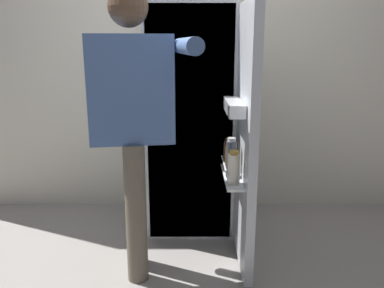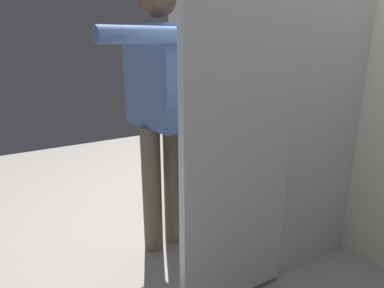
# 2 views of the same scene
# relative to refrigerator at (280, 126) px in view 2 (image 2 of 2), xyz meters

# --- Properties ---
(ground_plane) EXTENTS (5.79, 5.79, 0.00)m
(ground_plane) POSITION_rel_refrigerator_xyz_m (-0.03, -0.51, -0.80)
(ground_plane) COLOR gray
(kitchen_wall) EXTENTS (4.40, 0.10, 2.56)m
(kitchen_wall) POSITION_rel_refrigerator_xyz_m (-0.03, 0.41, 0.48)
(kitchen_wall) COLOR silver
(kitchen_wall) RESTS_ON ground_plane
(refrigerator) EXTENTS (0.66, 1.22, 1.61)m
(refrigerator) POSITION_rel_refrigerator_xyz_m (0.00, 0.00, 0.00)
(refrigerator) COLOR silver
(refrigerator) RESTS_ON ground_plane
(person) EXTENTS (0.62, 0.72, 1.63)m
(person) POSITION_rel_refrigerator_xyz_m (-0.33, -0.65, 0.18)
(person) COLOR #665B4C
(person) RESTS_ON ground_plane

